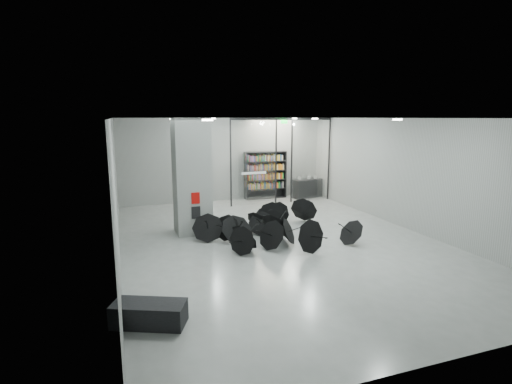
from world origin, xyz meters
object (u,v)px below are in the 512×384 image
object	(u,v)px
bench	(149,314)
umbrella_cluster	(269,229)
shop_counter	(307,188)
column	(192,176)
bookshelf	(265,175)

from	to	relation	value
bench	umbrella_cluster	xyz separation A→B (m)	(4.30, 4.54, 0.06)
bench	shop_counter	size ratio (longest dim) A/B	0.90
bench	shop_counter	xyz separation A→B (m)	(8.60, 10.35, 0.24)
umbrella_cluster	shop_counter	bearing A→B (deg)	53.50
column	bookshelf	bearing A→B (deg)	46.27
shop_counter	umbrella_cluster	bearing A→B (deg)	-140.16
column	umbrella_cluster	world-z (taller)	column
shop_counter	umbrella_cluster	distance (m)	7.23
column	bookshelf	distance (m)	6.62
bench	umbrella_cluster	world-z (taller)	umbrella_cluster
column	shop_counter	world-z (taller)	column
column	bookshelf	world-z (taller)	column
bookshelf	shop_counter	xyz separation A→B (m)	(2.06, -0.51, -0.71)
bench	bookshelf	distance (m)	12.71
bench	umbrella_cluster	bearing A→B (deg)	70.48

